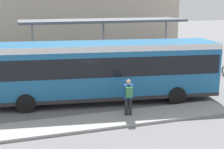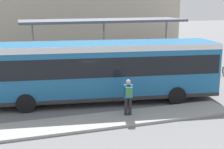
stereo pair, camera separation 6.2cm
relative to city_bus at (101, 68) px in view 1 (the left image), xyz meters
The scene contains 7 objects.
ground_plane 1.86m from the city_bus, behind, with size 120.00×120.00×0.00m, color slate.
curb_island 3.71m from the city_bus, 112.34° to the right, with size 13.55×1.80×0.12m.
city_bus is the anchor object (origin of this frame).
pedestrian_waiting 2.97m from the city_bus, 79.92° to the right, with size 0.46×0.50×1.71m.
bicycle_green 10.66m from the city_bus, 17.75° to the left, with size 0.48×1.70×0.73m.
station_shelter 7.48m from the city_bus, 72.55° to the left, with size 12.28×3.33×3.98m.
potted_planter_near_shelter 4.89m from the city_bus, 123.92° to the left, with size 0.98×0.98×1.43m.
Camera 1 is at (-4.42, -15.67, 5.32)m, focal length 50.00 mm.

